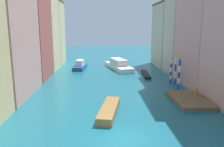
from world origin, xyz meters
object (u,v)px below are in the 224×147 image
Objects in this scene: waterfront_dock at (189,100)px; vaporetto_white at (118,65)px; mooring_pole_2 at (171,70)px; motorboat_0 at (80,66)px; motorboat_1 at (109,110)px; mooring_pole_1 at (175,70)px; person_on_dock at (196,93)px; gondola_black at (146,74)px; mooring_pole_0 at (179,74)px.

vaporetto_white is (-7.34, 24.43, 0.65)m from waterfront_dock.
vaporetto_white is (-8.03, 14.25, -1.37)m from mooring_pole_2.
waterfront_dock is 29.61m from motorboat_0.
waterfront_dock is at bearing -56.50° from motorboat_0.
motorboat_1 reaches higher than waterfront_dock.
mooring_pole_1 reaches higher than waterfront_dock.
person_on_dock is 0.17× the size of gondola_black.
mooring_pole_0 is 0.67× the size of motorboat_1.
waterfront_dock is 8.85m from mooring_pole_1.
vaporetto_white reaches higher than motorboat_0.
mooring_pole_1 reaches higher than mooring_pole_2.
waterfront_dock is 17.17m from gondola_black.
person_on_dock is at bearing -85.64° from mooring_pole_0.
mooring_pole_0 reaches higher than vaporetto_white.
vaporetto_white is at bearing 119.42° from mooring_pole_2.
vaporetto_white is (-8.33, 24.37, -0.25)m from person_on_dock.
motorboat_1 is at bearing -111.75° from gondola_black.
mooring_pole_0 is 0.63× the size of gondola_black.
motorboat_0 reaches higher than motorboat_1.
person_on_dock reaches higher than waterfront_dock.
motorboat_0 reaches higher than waterfront_dock.
gondola_black is at bearing 68.25° from motorboat_1.
mooring_pole_1 is at bearing 90.68° from person_on_dock.
mooring_pole_0 is 4.49m from mooring_pole_2.
mooring_pole_1 is 0.67× the size of motorboat_1.
person_on_dock is 25.75m from vaporetto_white.
vaporetto_white reaches higher than person_on_dock.
mooring_pole_1 reaches higher than mooring_pole_0.
vaporetto_white reaches higher than gondola_black.
mooring_pole_1 reaches higher than vaporetto_white.
motorboat_0 is (-17.23, 16.21, -1.85)m from mooring_pole_1.
waterfront_dock is 1.33m from person_on_dock.
waterfront_dock is 1.08× the size of motorboat_0.
gondola_black is 16.00m from motorboat_0.
mooring_pole_1 reaches higher than motorboat_0.
person_on_dock is 0.20× the size of motorboat_0.
vaporetto_white is 9.01m from motorboat_0.
person_on_dock is 17.30m from gondola_black.
mooring_pole_1 is 0.63× the size of gondola_black.
mooring_pole_2 is at bearing 50.86° from motorboat_1.
motorboat_1 is at bearing -162.23° from person_on_dock.
gondola_black is (-2.87, 11.30, -2.39)m from mooring_pole_0.
gondola_black is at bearing -55.87° from vaporetto_white.
person_on_dock is at bearing -88.33° from mooring_pole_2.
mooring_pole_1 is 9.43m from gondola_black.
mooring_pole_2 is at bearing 96.54° from mooring_pole_1.
mooring_pole_2 is at bearing -66.24° from gondola_black.
person_on_dock reaches higher than gondola_black.
gondola_black is 1.17× the size of motorboat_0.
vaporetto_white is 1.59× the size of gondola_black.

